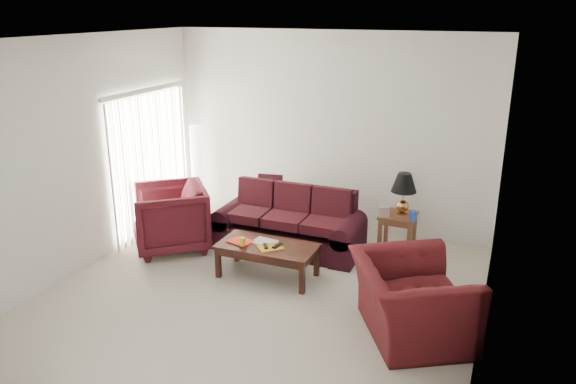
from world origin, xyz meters
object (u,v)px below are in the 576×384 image
object	(u,v)px
end_table	(397,232)
armchair_left	(170,218)
floor_lamp	(198,170)
sofa	(288,220)
armchair_right	(411,300)
coffee_table	(268,261)

from	to	relation	value
end_table	armchair_left	xyz separation A→B (m)	(-3.01, -1.16, 0.19)
end_table	floor_lamp	xyz separation A→B (m)	(-3.36, 0.20, 0.49)
sofa	end_table	size ratio (longest dim) A/B	3.86
sofa	floor_lamp	xyz separation A→B (m)	(-1.90, 0.73, 0.33)
end_table	armchair_left	size ratio (longest dim) A/B	0.53
armchair_right	floor_lamp	bearing A→B (deg)	29.60
sofa	armchair_right	xyz separation A→B (m)	(2.04, -1.58, -0.02)
armchair_left	armchair_right	distance (m)	3.72
armchair_left	end_table	bearing A→B (deg)	71.64
end_table	coffee_table	xyz separation A→B (m)	(-1.36, -1.45, -0.05)
sofa	armchair_right	size ratio (longest dim) A/B	1.68
sofa	coffee_table	xyz separation A→B (m)	(0.10, -0.92, -0.21)
coffee_table	armchair_left	bearing A→B (deg)	161.38
end_table	armchair_right	bearing A→B (deg)	-74.57
end_table	sofa	bearing A→B (deg)	-159.96
end_table	armchair_left	world-z (taller)	armchair_left
armchair_left	floor_lamp	bearing A→B (deg)	154.78
floor_lamp	coffee_table	world-z (taller)	floor_lamp
floor_lamp	coffee_table	xyz separation A→B (m)	(2.00, -1.65, -0.54)
end_table	armchair_right	xyz separation A→B (m)	(0.58, -2.11, 0.13)
armchair_left	coffee_table	bearing A→B (deg)	40.58
end_table	armchair_right	distance (m)	2.19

